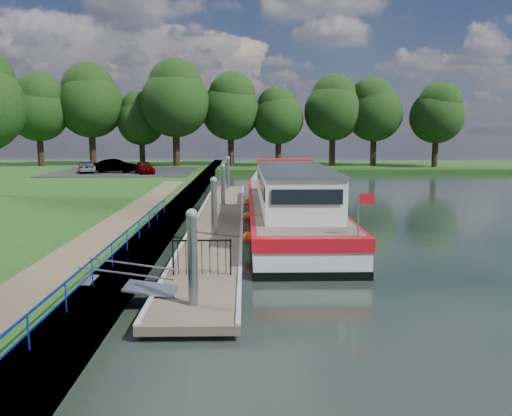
{
  "coord_description": "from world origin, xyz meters",
  "views": [
    {
      "loc": [
        1.37,
        -13.05,
        4.89
      ],
      "look_at": [
        1.86,
        9.61,
        1.4
      ],
      "focal_mm": 35.0,
      "sensor_mm": 36.0,
      "label": 1
    }
  ],
  "objects_px": {
    "pontoon": "(220,221)",
    "car_c": "(87,167)",
    "car_b": "(115,166)",
    "barge": "(287,203)",
    "car_a": "(145,167)"
  },
  "relations": [
    {
      "from": "pontoon",
      "to": "car_a",
      "type": "xyz_separation_m",
      "value": [
        -8.42,
        22.63,
        1.26
      ]
    },
    {
      "from": "car_c",
      "to": "car_a",
      "type": "bearing_deg",
      "value": 150.66
    },
    {
      "from": "pontoon",
      "to": "barge",
      "type": "height_order",
      "value": "barge"
    },
    {
      "from": "barge",
      "to": "car_b",
      "type": "height_order",
      "value": "barge"
    },
    {
      "from": "pontoon",
      "to": "car_c",
      "type": "xyz_separation_m",
      "value": [
        -14.39,
        23.85,
        1.24
      ]
    },
    {
      "from": "pontoon",
      "to": "car_c",
      "type": "distance_m",
      "value": 27.88
    },
    {
      "from": "barge",
      "to": "car_a",
      "type": "height_order",
      "value": "barge"
    },
    {
      "from": "car_a",
      "to": "car_c",
      "type": "xyz_separation_m",
      "value": [
        -5.97,
        1.22,
        -0.01
      ]
    },
    {
      "from": "pontoon",
      "to": "car_b",
      "type": "xyz_separation_m",
      "value": [
        -11.54,
        23.76,
        1.32
      ]
    },
    {
      "from": "barge",
      "to": "car_b",
      "type": "bearing_deg",
      "value": 122.71
    },
    {
      "from": "barge",
      "to": "car_c",
      "type": "distance_m",
      "value": 29.73
    },
    {
      "from": "car_a",
      "to": "car_b",
      "type": "bearing_deg",
      "value": 136.34
    },
    {
      "from": "barge",
      "to": "car_a",
      "type": "distance_m",
      "value": 25.46
    },
    {
      "from": "barge",
      "to": "car_c",
      "type": "bearing_deg",
      "value": 127.23
    },
    {
      "from": "car_c",
      "to": "car_b",
      "type": "bearing_deg",
      "value": 160.37
    }
  ]
}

